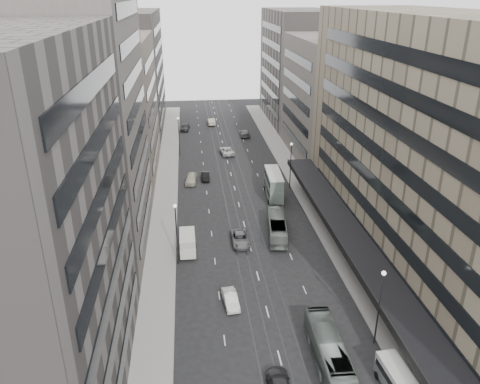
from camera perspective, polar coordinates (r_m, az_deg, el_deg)
name	(u,v)px	position (r m, az deg, el deg)	size (l,w,h in m)	color
ground	(269,318)	(51.72, 3.54, -15.03)	(220.00, 220.00, 0.00)	black
sidewalk_right	(299,182)	(86.01, 7.21, 1.25)	(4.00, 125.00, 0.15)	gray
sidewalk_left	(166,187)	(83.85, -8.95, 0.56)	(4.00, 125.00, 0.15)	gray
department_store	(445,154)	(58.59, 23.73, 4.32)	(19.20, 60.00, 30.00)	#7E735C
building_right_mid	(332,99)	(98.48, 11.10, 11.09)	(15.00, 28.00, 24.00)	#534E48
building_right_far	(299,67)	(126.64, 7.15, 14.88)	(15.00, 32.00, 28.00)	#5D5854
building_left_a	(4,242)	(38.73, -26.79, -5.50)	(15.00, 28.00, 30.00)	#5D5854
building_left_b	(77,122)	(62.36, -19.30, 8.02)	(15.00, 26.00, 34.00)	#534E48
building_left_c	(111,109)	(89.19, -15.47, 9.77)	(15.00, 28.00, 25.00)	gray
building_left_d	(129,72)	(121.07, -13.37, 14.07)	(15.00, 38.00, 28.00)	#5D5854
lamp_right_near	(380,299)	(47.29, 16.72, -12.40)	(0.44, 0.44, 8.32)	#262628
lamp_right_far	(291,160)	(81.43, 6.21, 3.88)	(0.44, 0.44, 8.32)	#262628
lamp_left_near	(176,227)	(58.46, -7.79, -4.27)	(0.44, 0.44, 8.32)	#262628
lamp_left_far	(179,132)	(98.65, -7.48, 7.27)	(0.44, 0.44, 8.32)	#262628
bus_near	(329,351)	(46.32, 10.75, -18.49)	(2.46, 10.50, 2.93)	slate
bus_far	(277,226)	(66.63, 4.51, -4.17)	(2.37, 10.13, 2.82)	gray
double_decker	(274,184)	(78.20, 4.13, 0.95)	(2.85, 8.30, 4.49)	slate
vw_microbus	(396,378)	(45.42, 18.46, -20.66)	(2.31, 4.62, 2.43)	#575C5F
panel_van	(187,243)	(62.31, -6.42, -6.15)	(2.28, 4.55, 2.85)	white
sedan_1	(231,299)	(53.06, -1.16, -12.93)	(1.45, 4.16, 1.37)	white
sedan_2	(240,239)	(64.62, 0.02, -5.72)	(2.37, 5.14, 1.43)	slate
sedan_4	(191,179)	(85.19, -5.96, 1.64)	(1.98, 4.92, 1.68)	#BFB79E
sedan_5	(205,176)	(86.54, -4.23, 1.94)	(1.42, 4.09, 1.35)	black
sedan_6	(227,151)	(100.19, -1.64, 5.06)	(2.55, 5.54, 1.54)	silver
sedan_7	(245,133)	(113.03, 0.58, 7.20)	(2.20, 5.42, 1.57)	#5D5C5F
sedan_8	(185,127)	(118.90, -6.71, 7.88)	(2.00, 4.98, 1.70)	#2A292C
sedan_9	(211,121)	(123.68, -3.55, 8.59)	(1.77, 5.07, 1.67)	beige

